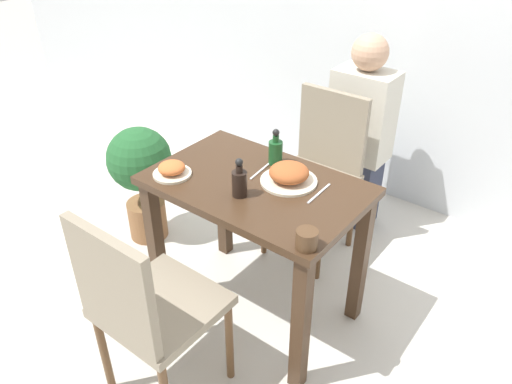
% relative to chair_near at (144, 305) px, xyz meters
% --- Properties ---
extents(ground_plane, '(16.00, 16.00, 0.00)m').
position_rel_chair_near_xyz_m(ground_plane, '(0.01, 0.66, -0.52)').
color(ground_plane, beige).
extents(dining_table, '(0.93, 0.60, 0.74)m').
position_rel_chair_near_xyz_m(dining_table, '(0.01, 0.66, 0.08)').
color(dining_table, '#3D2819').
rests_on(dining_table, ground_plane).
extents(chair_near, '(0.42, 0.42, 0.92)m').
position_rel_chair_near_xyz_m(chair_near, '(0.00, 0.00, 0.00)').
color(chair_near, gray).
rests_on(chair_near, ground_plane).
extents(chair_far, '(0.42, 0.42, 0.92)m').
position_rel_chair_near_xyz_m(chair_far, '(-0.04, 1.29, 0.00)').
color(chair_far, gray).
rests_on(chair_far, ground_plane).
extents(food_plate, '(0.25, 0.25, 0.09)m').
position_rel_chair_near_xyz_m(food_plate, '(0.12, 0.74, 0.26)').
color(food_plate, beige).
rests_on(food_plate, dining_table).
extents(side_plate, '(0.17, 0.17, 0.06)m').
position_rel_chair_near_xyz_m(side_plate, '(-0.32, 0.48, 0.25)').
color(side_plate, beige).
rests_on(side_plate, dining_table).
extents(drink_cup, '(0.08, 0.08, 0.07)m').
position_rel_chair_near_xyz_m(drink_cup, '(0.43, 0.41, 0.25)').
color(drink_cup, '#4C331E').
rests_on(drink_cup, dining_table).
extents(sauce_bottle, '(0.06, 0.06, 0.17)m').
position_rel_chair_near_xyz_m(sauce_bottle, '(0.02, 0.54, 0.28)').
color(sauce_bottle, black).
rests_on(sauce_bottle, dining_table).
extents(condiment_bottle, '(0.06, 0.06, 0.17)m').
position_rel_chair_near_xyz_m(condiment_bottle, '(-0.02, 0.84, 0.28)').
color(condiment_bottle, '#194C23').
rests_on(condiment_bottle, dining_table).
extents(fork_utensil, '(0.03, 0.17, 0.00)m').
position_rel_chair_near_xyz_m(fork_utensil, '(-0.03, 0.74, 0.22)').
color(fork_utensil, silver).
rests_on(fork_utensil, dining_table).
extents(spoon_utensil, '(0.01, 0.18, 0.00)m').
position_rel_chair_near_xyz_m(spoon_utensil, '(0.28, 0.74, 0.22)').
color(spoon_utensil, silver).
rests_on(spoon_utensil, dining_table).
extents(potted_plant_left, '(0.36, 0.36, 0.71)m').
position_rel_chair_near_xyz_m(potted_plant_left, '(-0.87, 0.74, -0.08)').
color(potted_plant_left, brown).
rests_on(potted_plant_left, ground_plane).
extents(person_figure, '(0.34, 0.22, 1.17)m').
position_rel_chair_near_xyz_m(person_figure, '(0.01, 1.65, 0.06)').
color(person_figure, '#2D3347').
rests_on(person_figure, ground_plane).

